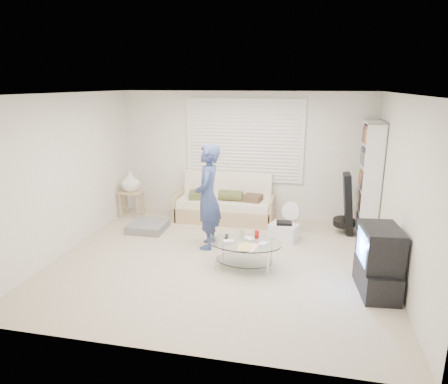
% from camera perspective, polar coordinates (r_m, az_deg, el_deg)
% --- Properties ---
extents(ground, '(5.00, 5.00, 0.00)m').
position_cam_1_polar(ground, '(6.25, -0.55, -9.70)').
color(ground, '#B4A48C').
rests_on(ground, ground).
extents(room_shell, '(5.02, 4.52, 2.51)m').
position_cam_1_polar(room_shell, '(6.22, 0.37, 5.93)').
color(room_shell, silver).
rests_on(room_shell, ground).
extents(window_blinds, '(2.32, 0.08, 1.62)m').
position_cam_1_polar(window_blinds, '(7.90, 2.91, 7.33)').
color(window_blinds, silver).
rests_on(window_blinds, ground).
extents(futon_sofa, '(1.91, 0.77, 0.93)m').
position_cam_1_polar(futon_sofa, '(7.91, 0.15, -1.88)').
color(futon_sofa, tan).
rests_on(futon_sofa, ground).
extents(grey_floor_pillow, '(0.65, 0.65, 0.15)m').
position_cam_1_polar(grey_floor_pillow, '(7.56, -10.80, -4.85)').
color(grey_floor_pillow, slate).
rests_on(grey_floor_pillow, ground).
extents(side_table, '(0.47, 0.38, 0.94)m').
position_cam_1_polar(side_table, '(8.24, -13.18, 1.21)').
color(side_table, tan).
rests_on(side_table, ground).
extents(bookshelf, '(0.32, 0.85, 2.02)m').
position_cam_1_polar(bookshelf, '(7.55, 19.98, 1.86)').
color(bookshelf, white).
rests_on(bookshelf, ground).
extents(guitar_case, '(0.39, 0.40, 1.09)m').
position_cam_1_polar(guitar_case, '(7.48, 17.16, -2.17)').
color(guitar_case, black).
rests_on(guitar_case, ground).
extents(floor_fan, '(0.35, 0.23, 0.57)m').
position_cam_1_polar(floor_fan, '(7.40, 9.47, -3.11)').
color(floor_fan, white).
rests_on(floor_fan, ground).
extents(storage_bin, '(0.55, 0.46, 0.33)m').
position_cam_1_polar(storage_bin, '(7.04, 8.53, -5.60)').
color(storage_bin, white).
rests_on(storage_bin, ground).
extents(tv_unit, '(0.52, 0.86, 0.89)m').
position_cam_1_polar(tv_unit, '(5.56, 21.17, -9.18)').
color(tv_unit, black).
rests_on(tv_unit, ground).
extents(coffee_table, '(1.11, 0.73, 0.53)m').
position_cam_1_polar(coffee_table, '(5.89, 2.96, -7.87)').
color(coffee_table, silver).
rests_on(coffee_table, ground).
extents(standing_person, '(0.47, 0.66, 1.72)m').
position_cam_1_polar(standing_person, '(6.47, -2.33, -0.71)').
color(standing_person, navy).
rests_on(standing_person, ground).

